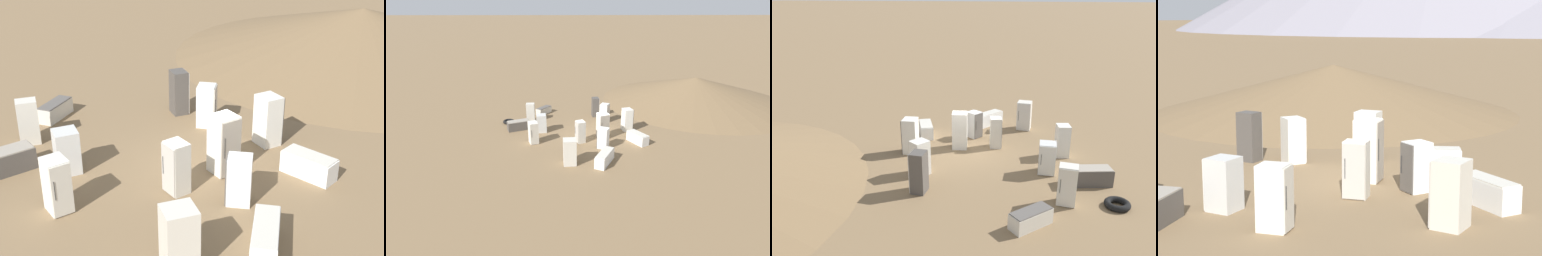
% 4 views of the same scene
% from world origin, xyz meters
% --- Properties ---
extents(ground_plane, '(1000.00, 1000.00, 0.00)m').
position_xyz_m(ground_plane, '(0.00, 0.00, 0.00)').
color(ground_plane, brown).
extents(dirt_mound, '(19.10, 19.10, 2.50)m').
position_xyz_m(dirt_mound, '(11.34, 8.97, 1.25)').
color(dirt_mound, brown).
rests_on(dirt_mound, ground_plane).
extents(discarded_fridge_0, '(0.93, 0.93, 1.59)m').
position_xyz_m(discarded_fridge_0, '(1.09, 3.05, 0.79)').
color(discarded_fridge_0, silver).
rests_on(discarded_fridge_0, ground_plane).
extents(discarded_fridge_1, '(0.88, 0.93, 1.79)m').
position_xyz_m(discarded_fridge_1, '(2.64, 0.98, 0.89)').
color(discarded_fridge_1, silver).
rests_on(discarded_fridge_1, ground_plane).
extents(discarded_fridge_2, '(1.45, 2.00, 0.77)m').
position_xyz_m(discarded_fridge_2, '(0.15, -4.51, 0.38)').
color(discarded_fridge_2, white).
rests_on(discarded_fridge_2, ground_plane).
extents(discarded_fridge_3, '(0.78, 0.82, 1.61)m').
position_xyz_m(discarded_fridge_3, '(-1.22, -1.17, 0.81)').
color(discarded_fridge_3, beige).
rests_on(discarded_fridge_3, ground_plane).
extents(discarded_fridge_4, '(0.81, 0.90, 1.61)m').
position_xyz_m(discarded_fridge_4, '(-4.61, -1.18, 0.80)').
color(discarded_fridge_4, silver).
rests_on(discarded_fridge_4, ground_plane).
extents(discarded_fridge_5, '(0.84, 0.84, 1.67)m').
position_xyz_m(discarded_fridge_5, '(-2.05, -4.48, 0.84)').
color(discarded_fridge_5, beige).
rests_on(discarded_fridge_5, ground_plane).
extents(discarded_fridge_6, '(1.44, 1.79, 0.74)m').
position_xyz_m(discarded_fridge_6, '(2.95, -1.46, 0.37)').
color(discarded_fridge_6, white).
rests_on(discarded_fridge_6, ground_plane).
extents(discarded_fridge_7, '(0.92, 0.88, 1.46)m').
position_xyz_m(discarded_fridge_7, '(0.31, -2.23, 0.73)').
color(discarded_fridge_7, white).
rests_on(discarded_fridge_7, ground_plane).
extents(discarded_fridge_8, '(0.83, 0.87, 1.42)m').
position_xyz_m(discarded_fridge_8, '(-4.18, 0.98, 0.71)').
color(discarded_fridge_8, silver).
rests_on(discarded_fridge_8, ground_plane).
extents(discarded_fridge_9, '(0.68, 0.74, 1.73)m').
position_xyz_m(discarded_fridge_9, '(0.43, 4.49, 0.86)').
color(discarded_fridge_9, '#4C4742').
rests_on(discarded_fridge_9, ground_plane).
extents(discarded_fridge_11, '(0.95, 0.96, 1.92)m').
position_xyz_m(discarded_fridge_11, '(0.51, -0.44, 0.96)').
color(discarded_fridge_11, silver).
rests_on(discarded_fridge_11, ground_plane).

